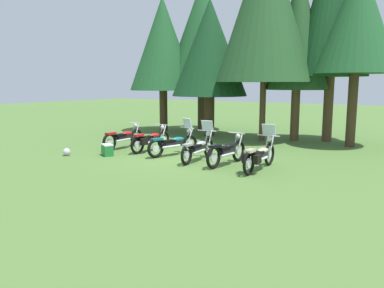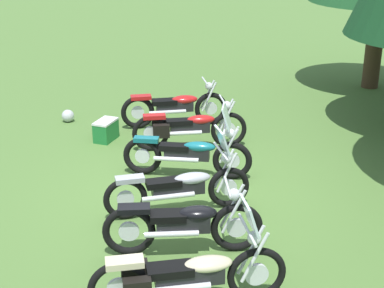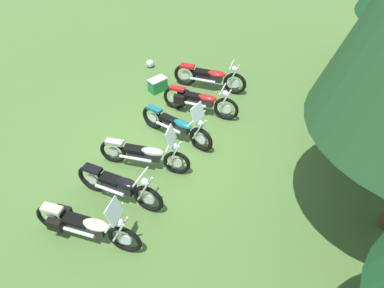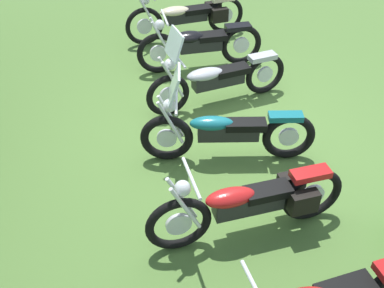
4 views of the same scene
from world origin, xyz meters
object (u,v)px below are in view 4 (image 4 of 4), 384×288
Objects in this scene: motorcycle_1 at (252,202)px; motorcycle_4 at (200,44)px; motorcycle_2 at (226,131)px; motorcycle_3 at (216,78)px; motorcycle_5 at (187,15)px.

motorcycle_1 is 1.03× the size of motorcycle_4.
motorcycle_2 reaches higher than motorcycle_1.
motorcycle_2 is 1.34m from motorcycle_3.
motorcycle_2 is 2.51m from motorcycle_4.
motorcycle_3 is 0.98× the size of motorcycle_5.
motorcycle_1 is 3.81m from motorcycle_4.
motorcycle_5 reaches higher than motorcycle_4.
motorcycle_4 is at bearing -98.10° from motorcycle_1.
motorcycle_3 is at bearing 89.63° from motorcycle_4.
motorcycle_3 is (1.30, -0.35, 0.00)m from motorcycle_2.
motorcycle_3 is 2.40m from motorcycle_5.
motorcycle_5 is (1.21, -0.16, 0.02)m from motorcycle_4.
motorcycle_4 is (2.46, -0.47, 0.01)m from motorcycle_2.
motorcycle_3 is at bearing -88.21° from motorcycle_2.
motorcycle_5 is (4.97, -0.82, 0.02)m from motorcycle_1.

